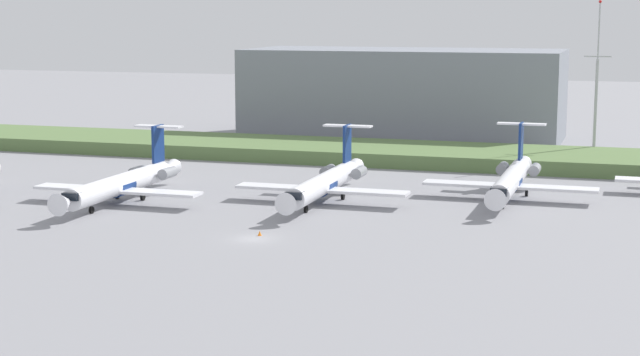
{
  "coord_description": "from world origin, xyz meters",
  "views": [
    {
      "loc": [
        39.2,
        -100.69,
        24.32
      ],
      "look_at": [
        0.0,
        23.98,
        3.0
      ],
      "focal_mm": 56.78,
      "sensor_mm": 36.0,
      "label": 1
    }
  ],
  "objects_px": {
    "regional_jet_second": "(123,183)",
    "safety_cone_front_marker": "(260,233)",
    "antenna_mast": "(596,95)",
    "regional_jet_third": "(325,182)",
    "regional_jet_fourth": "(511,179)"
  },
  "relations": [
    {
      "from": "regional_jet_third",
      "to": "safety_cone_front_marker",
      "type": "height_order",
      "value": "regional_jet_third"
    },
    {
      "from": "antenna_mast",
      "to": "regional_jet_third",
      "type": "bearing_deg",
      "value": -122.69
    },
    {
      "from": "regional_jet_second",
      "to": "safety_cone_front_marker",
      "type": "distance_m",
      "value": 27.78
    },
    {
      "from": "regional_jet_fourth",
      "to": "antenna_mast",
      "type": "height_order",
      "value": "antenna_mast"
    },
    {
      "from": "regional_jet_third",
      "to": "safety_cone_front_marker",
      "type": "relative_size",
      "value": 56.36
    },
    {
      "from": "regional_jet_second",
      "to": "regional_jet_third",
      "type": "bearing_deg",
      "value": 18.65
    },
    {
      "from": "regional_jet_fourth",
      "to": "safety_cone_front_marker",
      "type": "distance_m",
      "value": 39.74
    },
    {
      "from": "regional_jet_fourth",
      "to": "safety_cone_front_marker",
      "type": "height_order",
      "value": "regional_jet_fourth"
    },
    {
      "from": "regional_jet_second",
      "to": "antenna_mast",
      "type": "distance_m",
      "value": 81.63
    },
    {
      "from": "antenna_mast",
      "to": "safety_cone_front_marker",
      "type": "relative_size",
      "value": 48.14
    },
    {
      "from": "regional_jet_third",
      "to": "regional_jet_fourth",
      "type": "distance_m",
      "value": 24.92
    },
    {
      "from": "regional_jet_third",
      "to": "antenna_mast",
      "type": "xyz_separation_m",
      "value": [
        31.83,
        49.59,
        8.4
      ]
    },
    {
      "from": "regional_jet_second",
      "to": "antenna_mast",
      "type": "relative_size",
      "value": 1.17
    },
    {
      "from": "regional_jet_fourth",
      "to": "safety_cone_front_marker",
      "type": "xyz_separation_m",
      "value": [
        -23.68,
        -31.83,
        -2.26
      ]
    },
    {
      "from": "regional_jet_third",
      "to": "regional_jet_fourth",
      "type": "xyz_separation_m",
      "value": [
        22.88,
        9.88,
        0.0
      ]
    }
  ]
}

